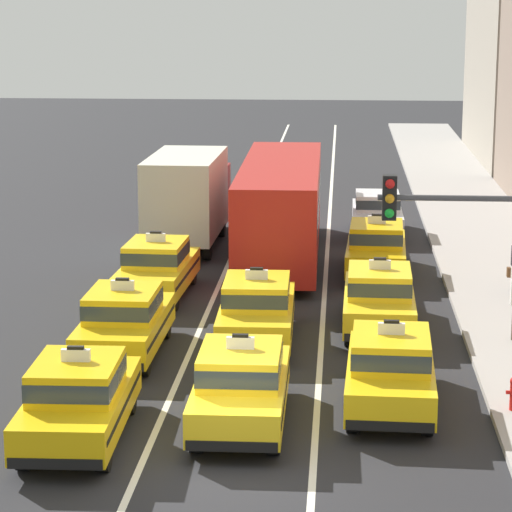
% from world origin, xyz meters
% --- Properties ---
extents(ground_plane, '(160.00, 160.00, 0.00)m').
position_xyz_m(ground_plane, '(0.00, 0.00, 0.00)').
color(ground_plane, '#232326').
extents(lane_stripe_left_center, '(0.14, 80.00, 0.01)m').
position_xyz_m(lane_stripe_left_center, '(-1.60, 20.00, 0.00)').
color(lane_stripe_left_center, silver).
rests_on(lane_stripe_left_center, ground).
extents(lane_stripe_center_right, '(0.14, 80.00, 0.01)m').
position_xyz_m(lane_stripe_center_right, '(1.60, 20.00, 0.00)').
color(lane_stripe_center_right, silver).
rests_on(lane_stripe_center_right, ground).
extents(sidewalk_curb, '(4.00, 90.00, 0.15)m').
position_xyz_m(sidewalk_curb, '(7.20, 15.00, 0.07)').
color(sidewalk_curb, '#9E9993').
rests_on(sidewalk_curb, ground).
extents(taxi_left_nearest, '(1.93, 4.60, 1.96)m').
position_xyz_m(taxi_left_nearest, '(-3.01, 1.25, 0.88)').
color(taxi_left_nearest, black).
rests_on(taxi_left_nearest, ground).
extents(taxi_left_second, '(1.85, 4.57, 1.96)m').
position_xyz_m(taxi_left_second, '(-3.14, 6.86, 0.88)').
color(taxi_left_second, black).
rests_on(taxi_left_second, ground).
extents(taxi_left_third, '(1.97, 4.62, 1.96)m').
position_xyz_m(taxi_left_third, '(-3.24, 12.57, 0.88)').
color(taxi_left_third, black).
rests_on(taxi_left_third, ground).
extents(box_truck_left_fourth, '(2.40, 7.00, 3.27)m').
position_xyz_m(box_truck_left_fourth, '(-3.25, 19.96, 1.78)').
color(box_truck_left_fourth, black).
rests_on(box_truck_left_fourth, ground).
extents(taxi_center_nearest, '(1.85, 4.57, 1.96)m').
position_xyz_m(taxi_center_nearest, '(0.08, 2.30, 0.88)').
color(taxi_center_nearest, black).
rests_on(taxi_center_nearest, ground).
extents(taxi_center_second, '(1.90, 4.59, 1.96)m').
position_xyz_m(taxi_center_second, '(-0.03, 8.20, 0.88)').
color(taxi_center_second, black).
rests_on(taxi_center_second, ground).
extents(bus_center_third, '(2.63, 11.23, 3.22)m').
position_xyz_m(bus_center_third, '(0.06, 17.90, 1.82)').
color(bus_center_third, black).
rests_on(bus_center_third, ground).
extents(taxi_right_nearest, '(1.97, 4.62, 1.96)m').
position_xyz_m(taxi_right_nearest, '(3.13, 3.55, 0.88)').
color(taxi_right_nearest, black).
rests_on(taxi_right_nearest, ground).
extents(taxi_right_second, '(1.90, 4.59, 1.96)m').
position_xyz_m(taxi_right_second, '(3.07, 9.54, 0.88)').
color(taxi_right_second, black).
rests_on(taxi_right_second, ground).
extents(taxi_right_third, '(1.98, 4.62, 1.96)m').
position_xyz_m(taxi_right_third, '(3.16, 15.81, 0.88)').
color(taxi_right_third, black).
rests_on(taxi_right_third, ground).
extents(sedan_right_fourth, '(1.78, 4.31, 1.58)m').
position_xyz_m(sedan_right_fourth, '(3.37, 22.12, 0.85)').
color(sedan_right_fourth, black).
rests_on(sedan_right_fourth, ground).
extents(traffic_light_pole, '(2.87, 0.33, 5.58)m').
position_xyz_m(traffic_light_pole, '(4.49, -0.48, 3.82)').
color(traffic_light_pole, '#47474C').
rests_on(traffic_light_pole, ground).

